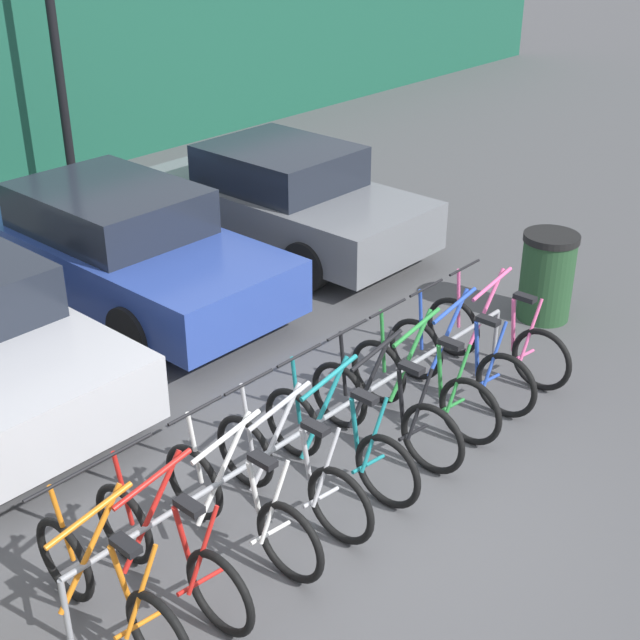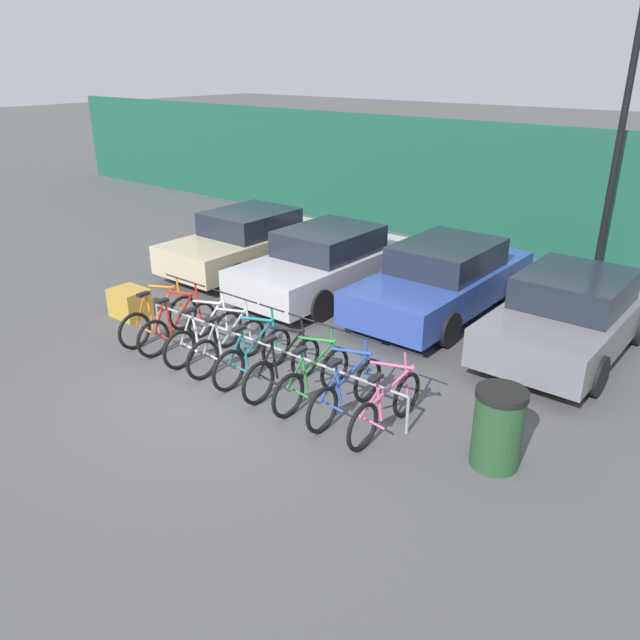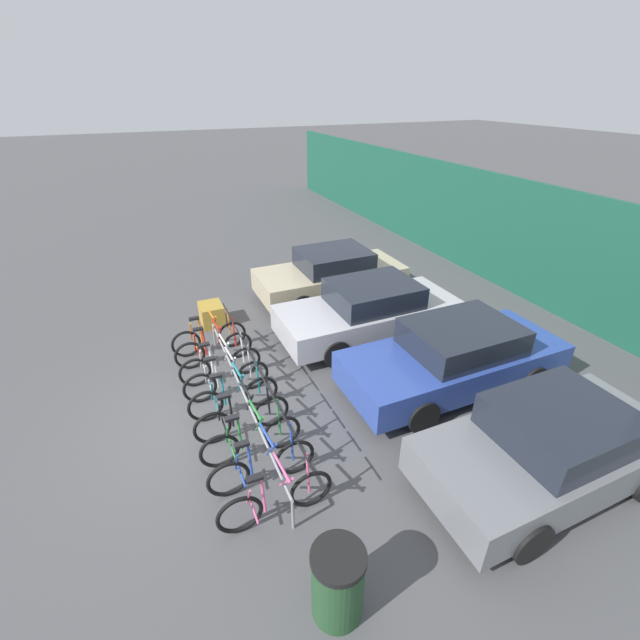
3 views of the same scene
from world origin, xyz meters
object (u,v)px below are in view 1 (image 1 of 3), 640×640
bicycle_red (169,552)px  trash_bin (547,276)px  bicycle_silver (290,473)px  bicycle_pink (496,339)px  car_blue (117,245)px  bike_rack (330,419)px  bicycle_black (384,412)px  bicycle_green (423,386)px  bicycle_orange (109,591)px  bicycle_teal (338,441)px  car_grey (284,198)px  bicycle_blue (459,362)px  bicycle_white (239,506)px

bicycle_red → trash_bin: 5.73m
bicycle_silver → bicycle_pink: (3.04, 0.00, 0.00)m
bicycle_red → car_blue: bearing=60.5°
bike_rack → bicycle_red: 1.89m
bicycle_silver → bicycle_black: bearing=-2.3°
bicycle_green → bike_rack: bearing=170.0°
bicycle_red → car_blue: (2.76, 4.28, 0.31)m
bicycle_orange → bicycle_black: size_ratio=1.00×
bicycle_teal → bicycle_pink: size_ratio=1.00×
bicycle_pink → car_grey: size_ratio=0.42×
bicycle_orange → bicycle_pink: 4.79m
bicycle_orange → trash_bin: 6.24m
bicycle_green → bicycle_blue: 0.61m
bicycle_red → bicycle_pink: (4.27, 0.00, 0.00)m
bicycle_pink → bike_rack: bearing=174.0°
bicycle_white → bicycle_pink: 3.59m
bicycle_green → car_blue: size_ratio=0.38×
bicycle_green → bicycle_blue: same height
bike_rack → bicycle_white: bearing=-172.9°
bicycle_red → bicycle_teal: size_ratio=1.00×
bicycle_silver → bicycle_orange: bearing=177.7°
bike_rack → bicycle_blue: size_ratio=3.12×
bicycle_pink → car_blue: (-1.51, 4.28, 0.31)m
bicycle_blue → car_grey: car_grey is taller
bike_rack → bicycle_white: bicycle_white is taller
bicycle_orange → car_blue: (3.27, 4.28, 0.31)m
bicycle_silver → bicycle_blue: same height
bicycle_silver → bicycle_black: (1.20, 0.00, 0.00)m
bicycle_green → trash_bin: bicycle_green is taller
bicycle_teal → bicycle_pink: bearing=0.5°
bicycle_red → car_grey: car_grey is taller
bicycle_white → bicycle_orange: bearing=176.3°
bicycle_white → bicycle_pink: same height
bike_rack → bicycle_teal: bicycle_teal is taller
bicycle_red → trash_bin: bearing=5.8°
bicycle_pink → car_blue: car_blue is taller
bicycle_silver → bicycle_blue: bearing=-2.3°
bicycle_green → car_blue: 4.30m
bicycle_orange → trash_bin: (6.23, 0.25, 0.14)m
bicycle_pink → bicycle_red: bearing=177.5°
car_blue → trash_bin: bearing=-53.7°
bicycle_red → bicycle_teal: bearing=3.3°
car_blue → bike_rack: bearing=-102.0°
bicycle_blue → bicycle_teal: bearing=179.8°
bicycle_teal → trash_bin: (3.90, 0.25, 0.14)m
bicycle_blue → car_blue: 4.38m
car_grey → car_blue: bearing=173.3°
bicycle_red → bicycle_white: bearing=3.3°
bike_rack → bicycle_pink: (2.39, -0.15, -0.12)m
car_blue → car_grey: 2.54m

